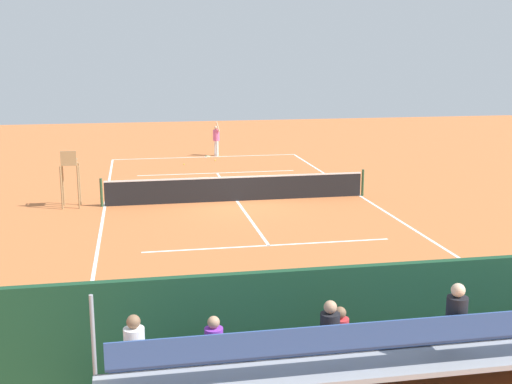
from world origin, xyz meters
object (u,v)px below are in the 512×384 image
at_px(equipment_bag, 356,347).
at_px(tennis_ball_near, 184,164).
at_px(bleacher_stand, 385,358).
at_px(tennis_player, 216,138).
at_px(courtside_bench, 451,318).
at_px(umpire_chair, 70,173).
at_px(tennis_ball_far, 215,160).
at_px(tennis_net, 237,188).
at_px(tennis_racket, 208,156).

xyz_separation_m(equipment_bag, tennis_ball_near, (1.52, -22.06, -0.15)).
bearing_deg(bleacher_stand, tennis_player, -91.54).
relative_size(courtside_bench, tennis_player, 0.93).
xyz_separation_m(umpire_chair, tennis_ball_far, (-6.56, -9.55, -1.28)).
xyz_separation_m(tennis_net, tennis_ball_far, (-0.36, -9.63, -0.47)).
height_order(courtside_bench, tennis_racket, courtside_bench).
xyz_separation_m(umpire_chair, tennis_racket, (-6.36, -11.12, -1.30)).
height_order(tennis_net, equipment_bag, tennis_net).
distance_m(equipment_bag, tennis_racket, 24.61).
height_order(courtside_bench, tennis_ball_near, courtside_bench).
xyz_separation_m(tennis_player, tennis_racket, (0.49, 0.08, -1.00)).
relative_size(tennis_player, tennis_ball_near, 29.18).
relative_size(courtside_bench, tennis_ball_near, 27.27).
distance_m(bleacher_stand, equipment_bag, 2.11).
relative_size(umpire_chair, tennis_player, 1.11).
relative_size(equipment_bag, tennis_racket, 1.54).
bearing_deg(tennis_net, bleacher_stand, 89.74).
bearing_deg(umpire_chair, tennis_player, -121.43).
bearing_deg(tennis_ball_near, courtside_bench, 99.08).
relative_size(tennis_net, tennis_player, 5.35).
height_order(equipment_bag, tennis_ball_far, equipment_bag).
distance_m(tennis_player, tennis_ball_far, 1.95).
height_order(umpire_chair, courtside_bench, umpire_chair).
relative_size(equipment_bag, tennis_ball_near, 13.64).
xyz_separation_m(tennis_net, tennis_racket, (-0.16, -11.21, -0.49)).
bearing_deg(tennis_player, courtside_bench, 93.49).
bearing_deg(tennis_ball_far, tennis_racket, -82.63).
bearing_deg(umpire_chair, tennis_ball_near, -119.43).
distance_m(tennis_player, tennis_racket, 1.12).
bearing_deg(equipment_bag, tennis_ball_near, -86.07).
distance_m(umpire_chair, tennis_ball_near, 9.93).
bearing_deg(bleacher_stand, courtside_bench, -136.69).
relative_size(tennis_net, courtside_bench, 5.72).
xyz_separation_m(courtside_bench, equipment_bag, (1.99, 0.13, -0.38)).
xyz_separation_m(umpire_chair, tennis_player, (-6.84, -11.20, -0.30)).
bearing_deg(bleacher_stand, equipment_bag, -96.51).
height_order(umpire_chair, tennis_ball_near, umpire_chair).
relative_size(courtside_bench, tennis_ball_far, 27.27).
distance_m(bleacher_stand, umpire_chair, 16.62).
bearing_deg(bleacher_stand, tennis_ball_far, -90.98).
xyz_separation_m(courtside_bench, tennis_ball_near, (3.51, -21.93, -0.53)).
bearing_deg(courtside_bench, tennis_player, -86.51).
xyz_separation_m(tennis_racket, tennis_ball_far, (-0.20, 1.58, 0.02)).
bearing_deg(umpire_chair, equipment_bag, 115.23).
distance_m(umpire_chair, tennis_player, 13.13).
bearing_deg(umpire_chair, courtside_bench, 121.99).
bearing_deg(tennis_ball_near, umpire_chair, 60.57).
xyz_separation_m(tennis_net, courtside_bench, (-2.14, 13.27, 0.06)).
height_order(tennis_net, tennis_racket, tennis_net).
distance_m(bleacher_stand, tennis_racket, 26.58).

